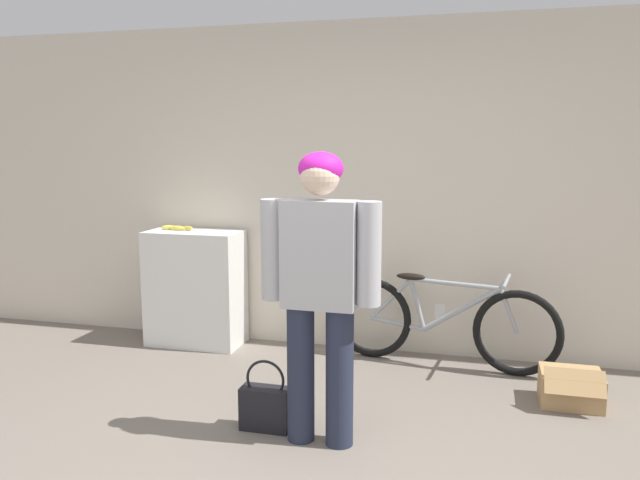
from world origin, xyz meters
TOP-DOWN VIEW (x-y plane):
  - wall_back at (0.00, 2.46)m, footprint 8.00×0.07m
  - side_shelf at (-1.44, 2.20)m, footprint 0.77×0.41m
  - person at (0.01, 0.77)m, footprint 0.67×0.23m
  - bicycle at (0.58, 2.17)m, footprint 1.72×0.46m
  - banana at (-1.59, 2.22)m, footprint 0.30×0.09m
  - handbag at (-0.34, 0.83)m, footprint 0.29×0.13m
  - cardboard_box at (1.44, 1.67)m, footprint 0.38×0.38m

SIDE VIEW (x-z plane):
  - cardboard_box at x=1.44m, z-range -0.03..0.25m
  - handbag at x=-0.34m, z-range -0.07..0.35m
  - bicycle at x=0.58m, z-range -0.02..0.69m
  - side_shelf at x=-1.44m, z-range 0.00..0.95m
  - person at x=0.01m, z-range 0.12..1.74m
  - banana at x=-1.59m, z-range 0.95..0.99m
  - wall_back at x=0.00m, z-range 0.00..2.60m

